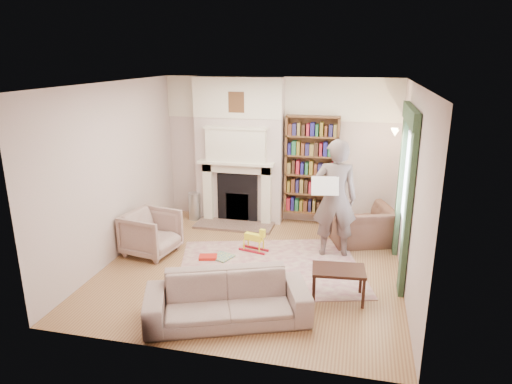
% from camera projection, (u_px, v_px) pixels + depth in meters
% --- Properties ---
extents(floor, '(4.50, 4.50, 0.00)m').
position_uv_depth(floor, '(252.00, 266.00, 7.16)').
color(floor, brown).
rests_on(floor, ground).
extents(ceiling, '(4.50, 4.50, 0.00)m').
position_uv_depth(ceiling, '(252.00, 84.00, 6.35)').
color(ceiling, white).
rests_on(ceiling, wall_back).
extents(wall_back, '(4.50, 0.00, 4.50)m').
position_uv_depth(wall_back, '(279.00, 151.00, 8.85)').
color(wall_back, beige).
rests_on(wall_back, floor).
extents(wall_front, '(4.50, 0.00, 4.50)m').
position_uv_depth(wall_front, '(201.00, 237.00, 4.65)').
color(wall_front, beige).
rests_on(wall_front, floor).
extents(wall_left, '(0.00, 4.50, 4.50)m').
position_uv_depth(wall_left, '(115.00, 172.00, 7.24)').
color(wall_left, beige).
rests_on(wall_left, floor).
extents(wall_right, '(0.00, 4.50, 4.50)m').
position_uv_depth(wall_right, '(411.00, 190.00, 6.27)').
color(wall_right, beige).
rests_on(wall_right, floor).
extents(fireplace, '(1.70, 0.58, 2.80)m').
position_uv_depth(fireplace, '(239.00, 152.00, 8.83)').
color(fireplace, beige).
rests_on(fireplace, floor).
extents(bookcase, '(1.00, 0.24, 1.85)m').
position_uv_depth(bookcase, '(311.00, 165.00, 8.65)').
color(bookcase, brown).
rests_on(bookcase, floor).
extents(window, '(0.02, 0.90, 1.30)m').
position_uv_depth(window, '(408.00, 179.00, 6.63)').
color(window, silver).
rests_on(window, wall_right).
extents(curtain_left, '(0.07, 0.32, 2.40)m').
position_uv_depth(curtain_left, '(408.00, 211.00, 6.06)').
color(curtain_left, '#29412A').
rests_on(curtain_left, floor).
extents(curtain_right, '(0.07, 0.32, 2.40)m').
position_uv_depth(curtain_right, '(400.00, 183.00, 7.36)').
color(curtain_right, '#29412A').
rests_on(curtain_right, floor).
extents(pelmet, '(0.09, 1.70, 0.24)m').
position_uv_depth(pelmet, '(411.00, 115.00, 6.37)').
color(pelmet, '#29412A').
rests_on(pelmet, wall_right).
extents(wall_sconce, '(0.20, 0.24, 0.24)m').
position_uv_depth(wall_sconce, '(392.00, 136.00, 7.57)').
color(wall_sconce, gold).
rests_on(wall_sconce, wall_right).
extents(rug, '(3.26, 2.81, 0.01)m').
position_uv_depth(rug, '(270.00, 267.00, 7.12)').
color(rug, beige).
rests_on(rug, floor).
extents(armchair_reading, '(1.26, 1.18, 0.67)m').
position_uv_depth(armchair_reading, '(361.00, 225.00, 7.96)').
color(armchair_reading, '#4F2D2A').
rests_on(armchair_reading, floor).
extents(armchair_left, '(0.92, 0.90, 0.72)m').
position_uv_depth(armchair_left, '(151.00, 233.00, 7.53)').
color(armchair_left, '#AB9E8D').
rests_on(armchair_left, floor).
extents(sofa, '(2.16, 1.45, 0.59)m').
position_uv_depth(sofa, '(227.00, 299.00, 5.64)').
color(sofa, '#AAA28C').
rests_on(sofa, floor).
extents(man_reading, '(0.78, 0.58, 1.95)m').
position_uv_depth(man_reading, '(335.00, 199.00, 7.32)').
color(man_reading, '#61524E').
rests_on(man_reading, floor).
extents(newspaper, '(0.44, 0.19, 0.29)m').
position_uv_depth(newspaper, '(325.00, 186.00, 7.09)').
color(newspaper, white).
rests_on(newspaper, man_reading).
extents(coffee_table, '(0.74, 0.52, 0.45)m').
position_uv_depth(coffee_table, '(338.00, 284.00, 6.14)').
color(coffee_table, black).
rests_on(coffee_table, floor).
extents(paraffin_heater, '(0.27, 0.27, 0.55)m').
position_uv_depth(paraffin_heater, '(194.00, 206.00, 9.15)').
color(paraffin_heater, '#ABAEB2').
rests_on(paraffin_heater, floor).
extents(rocking_horse, '(0.52, 0.30, 0.43)m').
position_uv_depth(rocking_horse, '(254.00, 240.00, 7.65)').
color(rocking_horse, yellow).
rests_on(rocking_horse, rug).
extents(board_game, '(0.41, 0.41, 0.03)m').
position_uv_depth(board_game, '(222.00, 257.00, 7.44)').
color(board_game, gold).
rests_on(board_game, rug).
extents(game_box_lid, '(0.33, 0.26, 0.05)m').
position_uv_depth(game_box_lid, '(208.00, 257.00, 7.40)').
color(game_box_lid, red).
rests_on(game_box_lid, rug).
extents(comic_annuals, '(0.34, 0.66, 0.02)m').
position_uv_depth(comic_annuals, '(261.00, 278.00, 6.76)').
color(comic_annuals, red).
rests_on(comic_annuals, rug).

